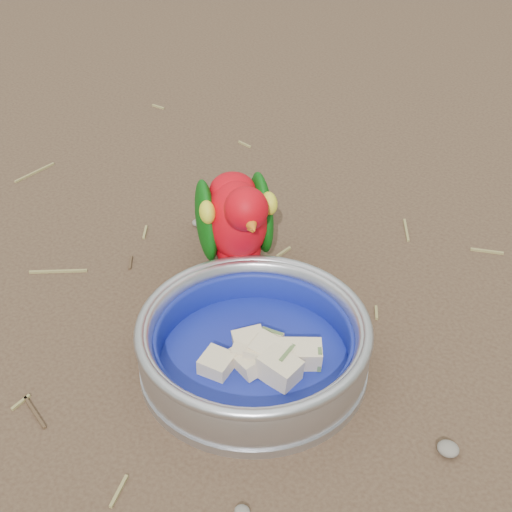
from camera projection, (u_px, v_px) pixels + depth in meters
The scene contains 6 objects.
ground at pixel (190, 354), 0.84m from camera, with size 60.00×60.00×0.00m, color #4A3525.
food_bowl at pixel (254, 363), 0.81m from camera, with size 0.24×0.24×0.02m, color #B2B2BA.
bowl_wall at pixel (254, 342), 0.80m from camera, with size 0.24×0.24×0.04m, color #B2B2BA, non-canonical shape.
fruit_wedges at pixel (254, 347), 0.80m from camera, with size 0.14×0.14×0.03m, color beige, non-canonical shape.
lory_parrot at pixel (237, 229), 0.89m from camera, with size 0.09×0.18×0.15m, color #C1040F, non-canonical shape.
ground_debris at pixel (210, 332), 0.86m from camera, with size 0.90×0.80×0.01m, color olive, non-canonical shape.
Camera 1 is at (0.42, -0.44, 0.59)m, focal length 55.00 mm.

